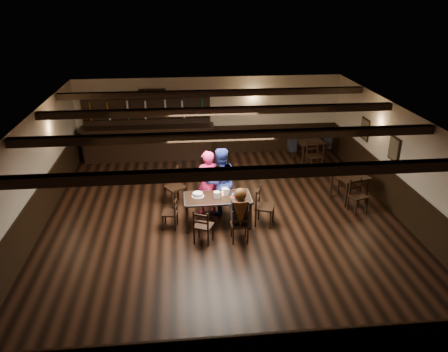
{
  "coord_description": "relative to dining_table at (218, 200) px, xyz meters",
  "views": [
    {
      "loc": [
        -0.98,
        -9.59,
        5.43
      ],
      "look_at": [
        0.02,
        0.2,
        1.17
      ],
      "focal_mm": 35.0,
      "sensor_mm": 36.0,
      "label": 1
    }
  ],
  "objects": [
    {
      "name": "man_blue",
      "position": [
        0.12,
        0.61,
        0.22
      ],
      "size": [
        1.03,
        0.91,
        1.79
      ],
      "primitive_type": "imported",
      "rotation": [
        0.0,
        0.0,
        3.44
      ],
      "color": "navy",
      "rests_on": "ground"
    },
    {
      "name": "chair_end_left",
      "position": [
        -1.1,
        -0.05,
        -0.21
      ],
      "size": [
        0.41,
        0.42,
        0.79
      ],
      "color": "black",
      "rests_on": "ground"
    },
    {
      "name": "chair_near_left",
      "position": [
        -0.42,
        -0.85,
        -0.18
      ],
      "size": [
        0.52,
        0.51,
        0.85
      ],
      "color": "black",
      "rests_on": "ground"
    },
    {
      "name": "dining_table",
      "position": [
        0.0,
        0.0,
        0.0
      ],
      "size": [
        1.64,
        0.83,
        0.75
      ],
      "color": "black",
      "rests_on": "ground"
    },
    {
      "name": "seated_person",
      "position": [
        0.44,
        -0.82,
        0.19
      ],
      "size": [
        0.37,
        0.56,
        0.91
      ],
      "color": "black",
      "rests_on": "ground"
    },
    {
      "name": "woman_pink",
      "position": [
        -0.21,
        0.62,
        0.19
      ],
      "size": [
        0.71,
        0.56,
        1.73
      ],
      "primitive_type": "imported",
      "rotation": [
        0.0,
        0.0,
        3.39
      ],
      "color": "#EA3069",
      "rests_on": "ground"
    },
    {
      "name": "back_table_a",
      "position": [
        3.71,
        0.98,
        -0.03
      ],
      "size": [
        1.01,
        1.01,
        0.75
      ],
      "color": "black",
      "rests_on": "ground"
    },
    {
      "name": "menu_red",
      "position": [
        0.44,
        -0.07,
        0.08
      ],
      "size": [
        0.3,
        0.23,
        0.0
      ],
      "primitive_type": "cube",
      "rotation": [
        0.0,
        0.0,
        0.13
      ],
      "color": "maroon",
      "rests_on": "dining_table"
    },
    {
      "name": "cake",
      "position": [
        -0.47,
        0.09,
        0.12
      ],
      "size": [
        0.31,
        0.31,
        0.1
      ],
      "color": "white",
      "rests_on": "dining_table"
    },
    {
      "name": "plate_stack_b",
      "position": [
        0.19,
        0.09,
        0.17
      ],
      "size": [
        0.16,
        0.16,
        0.18
      ],
      "primitive_type": "cylinder",
      "color": "white",
      "rests_on": "dining_table"
    },
    {
      "name": "chair_end_right",
      "position": [
        1.08,
        -0.09,
        -0.11
      ],
      "size": [
        0.57,
        0.58,
        0.97
      ],
      "color": "black",
      "rests_on": "ground"
    },
    {
      "name": "tea_light",
      "position": [
        0.01,
        0.06,
        0.1
      ],
      "size": [
        0.06,
        0.06,
        0.06
      ],
      "color": "#A5A8AD",
      "rests_on": "dining_table"
    },
    {
      "name": "ground",
      "position": [
        0.17,
        0.11,
        -0.68
      ],
      "size": [
        10.0,
        10.0,
        0.0
      ],
      "primitive_type": "plane",
      "color": "black",
      "rests_on": "ground"
    },
    {
      "name": "drink_glass",
      "position": [
        0.27,
        0.15,
        0.14
      ],
      "size": [
        0.08,
        0.08,
        0.12
      ],
      "primitive_type": "cylinder",
      "color": "silver",
      "rests_on": "dining_table"
    },
    {
      "name": "room_shell",
      "position": [
        0.18,
        0.15,
        1.07
      ],
      "size": [
        9.02,
        10.02,
        2.71
      ],
      "color": "beige",
      "rests_on": "ground"
    },
    {
      "name": "bg_patron_right",
      "position": [
        4.08,
        4.0,
        0.12
      ],
      "size": [
        0.21,
        0.33,
        0.67
      ],
      "color": "black",
      "rests_on": "ground"
    },
    {
      "name": "menu_blue",
      "position": [
        0.51,
        0.09,
        0.08
      ],
      "size": [
        0.36,
        0.3,
        0.0
      ],
      "primitive_type": "cube",
      "rotation": [
        0.0,
        0.0,
        -0.28
      ],
      "color": "#0D2045",
      "rests_on": "dining_table"
    },
    {
      "name": "salt_shaker",
      "position": [
        0.37,
        -0.04,
        0.12
      ],
      "size": [
        0.03,
        0.03,
        0.09
      ],
      "primitive_type": "cylinder",
      "color": "silver",
      "rests_on": "dining_table"
    },
    {
      "name": "bg_patron_left",
      "position": [
        2.8,
        3.82,
        0.17
      ],
      "size": [
        0.24,
        0.38,
        0.77
      ],
      "color": "black",
      "rests_on": "ground"
    },
    {
      "name": "pepper_shaker",
      "position": [
        0.45,
        -0.05,
        0.13
      ],
      "size": [
        0.04,
        0.04,
        0.1
      ],
      "primitive_type": "cylinder",
      "color": "#A5A8AD",
      "rests_on": "dining_table"
    },
    {
      "name": "chair_far_pushed",
      "position": [
        -1.09,
        1.28,
        -0.08
      ],
      "size": [
        0.65,
        0.64,
        1.03
      ],
      "color": "black",
      "rests_on": "ground"
    },
    {
      "name": "back_table_b",
      "position": [
        3.4,
        3.95,
        -0.02
      ],
      "size": [
        1.03,
        1.03,
        0.75
      ],
      "color": "black",
      "rests_on": "ground"
    },
    {
      "name": "bar_counter",
      "position": [
        -1.94,
        4.83,
        0.05
      ],
      "size": [
        4.46,
        0.7,
        2.2
      ],
      "color": "black",
      "rests_on": "ground"
    },
    {
      "name": "chair_near_right",
      "position": [
        0.44,
        -0.87,
        -0.18
      ],
      "size": [
        0.4,
        0.38,
        0.85
      ],
      "color": "black",
      "rests_on": "ground"
    },
    {
      "name": "plate_stack_a",
      "position": [
        -0.01,
        -0.02,
        0.15
      ],
      "size": [
        0.16,
        0.16,
        0.15
      ],
      "primitive_type": "cylinder",
      "color": "white",
      "rests_on": "dining_table"
    }
  ]
}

